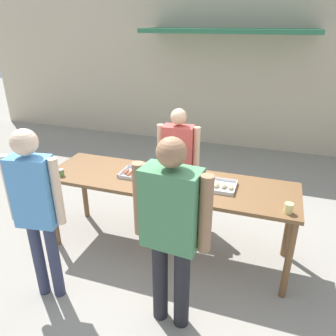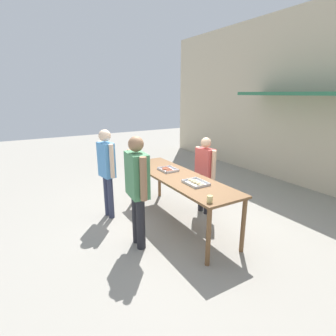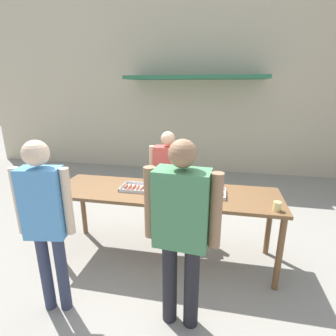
{
  "view_description": "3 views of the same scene",
  "coord_description": "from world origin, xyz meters",
  "px_view_note": "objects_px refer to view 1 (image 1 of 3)",
  "views": [
    {
      "loc": [
        1.05,
        -3.09,
        2.56
      ],
      "look_at": [
        0.0,
        0.0,
        1.09
      ],
      "focal_mm": 35.0,
      "sensor_mm": 36.0,
      "label": 1
    },
    {
      "loc": [
        3.88,
        -2.49,
        2.41
      ],
      "look_at": [
        -0.38,
        0.01,
        0.99
      ],
      "focal_mm": 28.0,
      "sensor_mm": 36.0,
      "label": 2
    },
    {
      "loc": [
        0.64,
        -2.96,
        2.19
      ],
      "look_at": [
        -0.1,
        0.71,
        1.03
      ],
      "focal_mm": 28.0,
      "sensor_mm": 36.0,
      "label": 3
    }
  ],
  "objects_px": {
    "food_tray_sausages": "(137,174)",
    "condiment_jar_ketchup": "(61,173)",
    "person_server_behind_table": "(178,156)",
    "person_customer_holding_hotdog": "(36,202)",
    "beer_cup": "(289,208)",
    "person_customer_with_cup": "(171,223)",
    "food_tray_buns": "(217,185)",
    "condiment_jar_mustard": "(54,172)"
  },
  "relations": [
    {
      "from": "condiment_jar_ketchup",
      "to": "person_customer_holding_hotdog",
      "type": "height_order",
      "value": "person_customer_holding_hotdog"
    },
    {
      "from": "food_tray_sausages",
      "to": "condiment_jar_ketchup",
      "type": "height_order",
      "value": "condiment_jar_ketchup"
    },
    {
      "from": "condiment_jar_mustard",
      "to": "person_server_behind_table",
      "type": "height_order",
      "value": "person_server_behind_table"
    },
    {
      "from": "food_tray_sausages",
      "to": "condiment_jar_ketchup",
      "type": "xyz_separation_m",
      "value": [
        -0.81,
        -0.29,
        0.03
      ]
    },
    {
      "from": "condiment_jar_ketchup",
      "to": "person_customer_with_cup",
      "type": "xyz_separation_m",
      "value": [
        1.54,
        -0.69,
        0.09
      ]
    },
    {
      "from": "person_server_behind_table",
      "to": "person_customer_holding_hotdog",
      "type": "bearing_deg",
      "value": -118.97
    },
    {
      "from": "person_customer_holding_hotdog",
      "to": "person_customer_with_cup",
      "type": "xyz_separation_m",
      "value": [
        1.26,
        0.08,
        -0.0
      ]
    },
    {
      "from": "beer_cup",
      "to": "person_server_behind_table",
      "type": "xyz_separation_m",
      "value": [
        -1.37,
        1.0,
        -0.05
      ]
    },
    {
      "from": "condiment_jar_ketchup",
      "to": "person_server_behind_table",
      "type": "height_order",
      "value": "person_server_behind_table"
    },
    {
      "from": "food_tray_sausages",
      "to": "person_server_behind_table",
      "type": "distance_m",
      "value": 0.75
    },
    {
      "from": "food_tray_sausages",
      "to": "food_tray_buns",
      "type": "bearing_deg",
      "value": 0.15
    },
    {
      "from": "condiment_jar_ketchup",
      "to": "beer_cup",
      "type": "height_order",
      "value": "beer_cup"
    },
    {
      "from": "beer_cup",
      "to": "person_customer_with_cup",
      "type": "distance_m",
      "value": 1.14
    },
    {
      "from": "condiment_jar_ketchup",
      "to": "person_server_behind_table",
      "type": "bearing_deg",
      "value": 42.41
    },
    {
      "from": "food_tray_buns",
      "to": "person_customer_holding_hotdog",
      "type": "bearing_deg",
      "value": -143.75
    },
    {
      "from": "beer_cup",
      "to": "person_server_behind_table",
      "type": "bearing_deg",
      "value": 143.96
    },
    {
      "from": "food_tray_buns",
      "to": "person_customer_with_cup",
      "type": "bearing_deg",
      "value": -101.07
    },
    {
      "from": "condiment_jar_mustard",
      "to": "person_server_behind_table",
      "type": "bearing_deg",
      "value": 40.49
    },
    {
      "from": "condiment_jar_ketchup",
      "to": "person_customer_holding_hotdog",
      "type": "bearing_deg",
      "value": -69.64
    },
    {
      "from": "food_tray_sausages",
      "to": "beer_cup",
      "type": "bearing_deg",
      "value": -10.14
    },
    {
      "from": "condiment_jar_mustard",
      "to": "person_customer_holding_hotdog",
      "type": "height_order",
      "value": "person_customer_holding_hotdog"
    },
    {
      "from": "person_customer_holding_hotdog",
      "to": "person_customer_with_cup",
      "type": "distance_m",
      "value": 1.26
    },
    {
      "from": "beer_cup",
      "to": "person_customer_holding_hotdog",
      "type": "bearing_deg",
      "value": -160.54
    },
    {
      "from": "person_server_behind_table",
      "to": "person_customer_with_cup",
      "type": "distance_m",
      "value": 1.75
    },
    {
      "from": "food_tray_sausages",
      "to": "person_customer_holding_hotdog",
      "type": "height_order",
      "value": "person_customer_holding_hotdog"
    },
    {
      "from": "beer_cup",
      "to": "person_customer_with_cup",
      "type": "xyz_separation_m",
      "value": [
        -0.91,
        -0.69,
        0.08
      ]
    },
    {
      "from": "food_tray_sausages",
      "to": "person_customer_with_cup",
      "type": "bearing_deg",
      "value": -53.21
    },
    {
      "from": "condiment_jar_mustard",
      "to": "person_server_behind_table",
      "type": "distance_m",
      "value": 1.55
    },
    {
      "from": "food_tray_buns",
      "to": "person_customer_with_cup",
      "type": "relative_size",
      "value": 0.23
    },
    {
      "from": "food_tray_buns",
      "to": "condiment_jar_mustard",
      "type": "xyz_separation_m",
      "value": [
        -1.83,
        -0.31,
        0.02
      ]
    },
    {
      "from": "beer_cup",
      "to": "person_customer_holding_hotdog",
      "type": "relative_size",
      "value": 0.06
    },
    {
      "from": "food_tray_buns",
      "to": "condiment_jar_mustard",
      "type": "relative_size",
      "value": 4.99
    },
    {
      "from": "beer_cup",
      "to": "person_customer_with_cup",
      "type": "relative_size",
      "value": 0.05
    },
    {
      "from": "person_customer_holding_hotdog",
      "to": "food_tray_sausages",
      "type": "bearing_deg",
      "value": -125.45
    },
    {
      "from": "food_tray_sausages",
      "to": "condiment_jar_mustard",
      "type": "height_order",
      "value": "condiment_jar_mustard"
    },
    {
      "from": "food_tray_sausages",
      "to": "food_tray_buns",
      "type": "distance_m",
      "value": 0.93
    },
    {
      "from": "condiment_jar_ketchup",
      "to": "person_server_behind_table",
      "type": "xyz_separation_m",
      "value": [
        1.09,
        0.99,
        -0.04
      ]
    },
    {
      "from": "person_server_behind_table",
      "to": "person_customer_with_cup",
      "type": "xyz_separation_m",
      "value": [
        0.46,
        -1.68,
        0.13
      ]
    },
    {
      "from": "food_tray_buns",
      "to": "person_customer_holding_hotdog",
      "type": "distance_m",
      "value": 1.8
    },
    {
      "from": "condiment_jar_mustard",
      "to": "food_tray_sausages",
      "type": "bearing_deg",
      "value": 18.69
    },
    {
      "from": "food_tray_sausages",
      "to": "condiment_jar_ketchup",
      "type": "distance_m",
      "value": 0.86
    },
    {
      "from": "food_tray_buns",
      "to": "beer_cup",
      "type": "distance_m",
      "value": 0.78
    }
  ]
}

